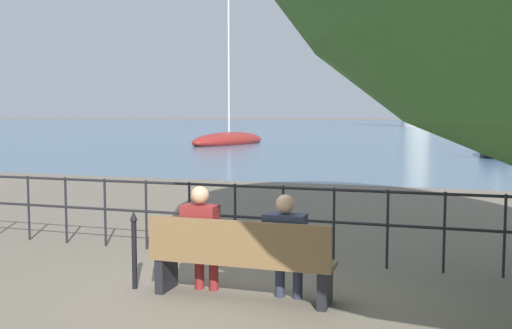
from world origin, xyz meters
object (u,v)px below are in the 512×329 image
Objects in this scene: sailboat_1 at (229,140)px; sailboat_2 at (495,138)px; park_bench at (240,260)px; harbor_lighthouse at (417,58)px; sailboat_3 at (499,148)px; seated_person_left at (201,234)px; seated_person_right at (286,243)px; closed_umbrella at (134,245)px.

sailboat_1 is 1.30× the size of sailboat_2.
sailboat_2 reaches higher than park_bench.
sailboat_3 is at bearing -84.99° from harbor_lighthouse.
harbor_lighthouse reaches higher than park_bench.
seated_person_left is 26.89m from sailboat_3.
harbor_lighthouse is (9.99, 77.67, 12.90)m from sailboat_1.
seated_person_right is 1.28× the size of closed_umbrella.
park_bench is 42.57m from sailboat_2.
park_bench is at bearing -103.47° from sailboat_2.
harbor_lighthouse reaches higher than seated_person_left.
park_bench is at bearing -56.91° from sailboat_1.
seated_person_left is (-0.49, 0.08, 0.23)m from park_bench.
closed_umbrella is 27.15m from sailboat_3.
seated_person_left reaches higher than seated_person_right.
seated_person_left is at bearing -89.07° from harbor_lighthouse.
seated_person_right is at bearing -56.10° from sailboat_1.
seated_person_left reaches higher than park_bench.
sailboat_1 is (-11.77, 32.42, -0.38)m from seated_person_left.
sailboat_2 is at bearing -82.85° from harbor_lighthouse.
sailboat_2 is at bearing 81.55° from park_bench.
park_bench is 1.67× the size of seated_person_left.
sailboat_3 is at bearing 80.13° from seated_person_right.
sailboat_2 reaches higher than closed_umbrella.
seated_person_left is 34.50m from sailboat_1.
seated_person_right is at bearing 9.29° from park_bench.
sailboat_2 is (18.52, 9.61, 0.04)m from sailboat_1.
harbor_lighthouse is at bearing 90.93° from seated_person_left.
sailboat_3 is (5.07, 26.38, -0.11)m from park_bench.
closed_umbrella is 0.11× the size of sailboat_3.
seated_person_right reaches higher than closed_umbrella.
seated_person_right is (0.99, 0.00, -0.03)m from seated_person_left.
seated_person_right is at bearing -89.75° from sailboat_3.
sailboat_1 reaches higher than closed_umbrella.
seated_person_left is 1.34× the size of closed_umbrella.
sailboat_2 is 0.30× the size of harbor_lighthouse.
seated_person_left is 0.14× the size of sailboat_2.
closed_umbrella is at bearing -173.77° from seated_person_left.
closed_umbrella is 0.08× the size of sailboat_1.
sailboat_3 is 85.09m from harbor_lighthouse.
park_bench is 26.87m from sailboat_3.
closed_umbrella is at bearing -105.20° from sailboat_2.
closed_umbrella is at bearing -58.95° from sailboat_1.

